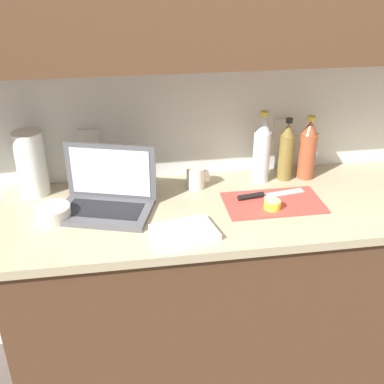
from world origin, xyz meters
The scene contains 14 objects.
ground_plane centered at (0.00, 0.00, 0.00)m, with size 12.00×12.00×0.00m, color #564C47.
wall_back centered at (0.00, 0.24, 1.56)m, with size 5.20×0.38×2.60m.
counter_unit centered at (0.02, 0.00, 0.46)m, with size 2.22×0.63×0.89m.
laptop centered at (-0.68, 0.05, 0.95)m, with size 0.41×0.33×0.24m.
cutting_board centered at (-0.03, -0.01, 0.89)m, with size 0.39×0.22×0.01m, color #D1473D.
knife centered at (-0.07, 0.04, 0.90)m, with size 0.29×0.07×0.02m.
lemon_half_cut centered at (-0.05, -0.06, 0.91)m, with size 0.07×0.07×0.04m.
bottle_green_soda centered at (0.18, 0.20, 1.02)m, with size 0.08×0.08×0.28m.
bottle_oil_tall centered at (0.09, 0.20, 1.01)m, with size 0.06×0.06×0.28m.
bottle_water_clear centered at (-0.02, 0.20, 1.03)m, with size 0.07×0.07×0.31m.
measuring_cup centered at (-0.31, 0.18, 0.93)m, with size 0.10×0.08×0.09m.
bowl_white centered at (-0.89, 0.00, 0.91)m, with size 0.14×0.14×0.05m.
paper_towel_roll centered at (-0.98, 0.23, 1.02)m, with size 0.12×0.12×0.27m.
dish_towel centered at (-0.41, -0.19, 0.90)m, with size 0.22×0.16×0.02m, color white.
Camera 1 is at (-0.61, -1.63, 1.82)m, focal length 45.00 mm.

